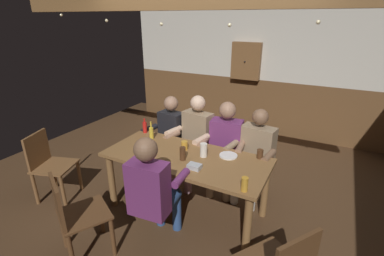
% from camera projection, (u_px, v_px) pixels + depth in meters
% --- Properties ---
extents(ground_plane, '(6.67, 6.67, 0.00)m').
position_uv_depth(ground_plane, '(191.00, 204.00, 3.53)').
color(ground_plane, '#4C331E').
extents(back_wall_upper, '(5.49, 0.12, 1.36)m').
position_uv_depth(back_wall_upper, '(262.00, 43.00, 5.22)').
color(back_wall_upper, beige).
extents(back_wall_wainscot, '(5.49, 0.12, 1.07)m').
position_uv_depth(back_wall_wainscot, '(256.00, 105.00, 5.67)').
color(back_wall_wainscot, brown).
rests_on(back_wall_wainscot, ground_plane).
extents(ceiling_beam, '(4.94, 0.14, 0.16)m').
position_uv_depth(ceiling_beam, '(196.00, 1.00, 2.75)').
color(ceiling_beam, brown).
extents(dining_table, '(1.87, 0.83, 0.74)m').
position_uv_depth(dining_table, '(186.00, 164.00, 3.19)').
color(dining_table, brown).
rests_on(dining_table, ground_plane).
extents(person_0, '(0.53, 0.55, 1.18)m').
position_uv_depth(person_0, '(168.00, 134.00, 3.99)').
color(person_0, black).
rests_on(person_0, ground_plane).
extents(person_1, '(0.59, 0.56, 1.25)m').
position_uv_depth(person_1, '(194.00, 137.00, 3.80)').
color(person_1, '#997F60').
rests_on(person_1, ground_plane).
extents(person_2, '(0.58, 0.57, 1.22)m').
position_uv_depth(person_2, '(225.00, 143.00, 3.62)').
color(person_2, '#6B2D66').
rests_on(person_2, ground_plane).
extents(person_3, '(0.59, 0.55, 1.19)m').
position_uv_depth(person_3, '(255.00, 152.00, 3.44)').
color(person_3, '#997F60').
rests_on(person_3, ground_plane).
extents(person_4, '(0.54, 0.55, 1.24)m').
position_uv_depth(person_4, '(153.00, 189.00, 2.66)').
color(person_4, '#6B2D66').
rests_on(person_4, ground_plane).
extents(chair_empty_near_right, '(0.56, 0.56, 0.88)m').
position_uv_depth(chair_empty_near_right, '(49.00, 164.00, 3.52)').
color(chair_empty_near_right, brown).
rests_on(chair_empty_near_right, ground_plane).
extents(chair_empty_near_left, '(0.60, 0.60, 0.88)m').
position_uv_depth(chair_empty_near_left, '(75.00, 215.00, 2.61)').
color(chair_empty_near_left, brown).
rests_on(chair_empty_near_left, ground_plane).
extents(table_candle, '(0.04, 0.04, 0.08)m').
position_uv_depth(table_candle, '(146.00, 148.00, 3.27)').
color(table_candle, '#F9E08C').
rests_on(table_candle, dining_table).
extents(condiment_caddy, '(0.14, 0.10, 0.05)m').
position_uv_depth(condiment_caddy, '(194.00, 166.00, 2.88)').
color(condiment_caddy, '#B2B7BC').
rests_on(condiment_caddy, dining_table).
extents(plate_0, '(0.21, 0.21, 0.01)m').
position_uv_depth(plate_0, '(228.00, 156.00, 3.15)').
color(plate_0, white).
rests_on(plate_0, dining_table).
extents(bottle_0, '(0.06, 0.06, 0.24)m').
position_uv_depth(bottle_0, '(151.00, 133.00, 3.56)').
color(bottle_0, gold).
rests_on(bottle_0, dining_table).
extents(bottle_1, '(0.06, 0.06, 0.20)m').
position_uv_depth(bottle_1, '(145.00, 127.00, 3.77)').
color(bottle_1, red).
rests_on(bottle_1, dining_table).
extents(pint_glass_0, '(0.08, 0.08, 0.10)m').
position_uv_depth(pint_glass_0, '(184.00, 145.00, 3.30)').
color(pint_glass_0, gold).
rests_on(pint_glass_0, dining_table).
extents(pint_glass_1, '(0.06, 0.06, 0.14)m').
position_uv_depth(pint_glass_1, '(245.00, 184.00, 2.50)').
color(pint_glass_1, gold).
rests_on(pint_glass_1, dining_table).
extents(pint_glass_2, '(0.06, 0.06, 0.14)m').
position_uv_depth(pint_glass_2, '(151.00, 151.00, 3.11)').
color(pint_glass_2, '#4C2D19').
rests_on(pint_glass_2, dining_table).
extents(pint_glass_3, '(0.07, 0.07, 0.15)m').
position_uv_depth(pint_glass_3, '(183.00, 154.00, 3.04)').
color(pint_glass_3, '#4C2D19').
rests_on(pint_glass_3, dining_table).
extents(pint_glass_4, '(0.08, 0.08, 0.16)m').
position_uv_depth(pint_glass_4, '(204.00, 150.00, 3.12)').
color(pint_glass_4, white).
rests_on(pint_glass_4, dining_table).
extents(pint_glass_5, '(0.07, 0.07, 0.10)m').
position_uv_depth(pint_glass_5, '(260.00, 154.00, 3.09)').
color(pint_glass_5, '#4C2D19').
rests_on(pint_glass_5, dining_table).
extents(wall_dart_cabinet, '(0.56, 0.15, 0.70)m').
position_uv_depth(wall_dart_cabinet, '(246.00, 61.00, 5.34)').
color(wall_dart_cabinet, brown).
extents(string_lights, '(3.88, 0.04, 0.13)m').
position_uv_depth(string_lights, '(193.00, 20.00, 2.77)').
color(string_lights, '#F9EAB2').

